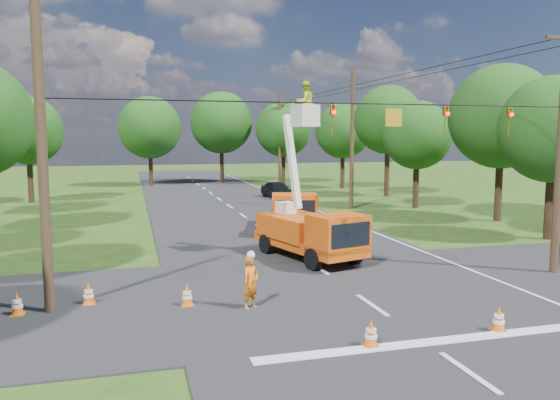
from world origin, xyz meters
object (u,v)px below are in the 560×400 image
object	(u,v)px
traffic_cone_1	(499,319)
traffic_cone_7	(328,217)
traffic_cone_2	(321,250)
tree_left_f	(28,131)
tree_right_e	(343,131)
tree_far_c	(284,129)
tree_far_a	(150,128)
traffic_cone_3	(326,234)
tree_right_a	(554,130)
pole_right_far	(280,138)
pole_left	(43,161)
tree_right_b	(502,117)
bucket_truck	(310,222)
second_truck	(294,210)
tree_far_b	(221,123)
traffic_cone_4	(187,295)
traffic_cone_0	(371,333)
distant_car	(277,190)
pole_right_mid	(352,138)
ground_worker	(251,282)
traffic_cone_6	(17,304)
tree_right_c	(417,135)
traffic_cone_5	(89,294)
tree_right_d	(388,120)

from	to	relation	value
traffic_cone_1	traffic_cone_7	bearing A→B (deg)	83.65
traffic_cone_2	tree_left_f	bearing A→B (deg)	121.68
tree_right_e	tree_far_c	bearing A→B (deg)	121.56
tree_far_a	traffic_cone_3	bearing A→B (deg)	-77.97
tree_far_a	tree_right_a	bearing A→B (deg)	-63.43
pole_right_far	pole_left	distance (m)	43.87
tree_far_c	traffic_cone_7	bearing A→B (deg)	-100.25
traffic_cone_3	tree_far_a	distance (m)	35.73
traffic_cone_1	tree_right_b	size ratio (longest dim) A/B	0.07
bucket_truck	pole_right_far	bearing A→B (deg)	60.76
second_truck	tree_far_b	distance (m)	33.78
traffic_cone_4	tree_right_e	world-z (taller)	tree_right_e
tree_far_b	tree_far_c	world-z (taller)	tree_far_b
traffic_cone_0	traffic_cone_4	world-z (taller)	same
distant_car	traffic_cone_0	distance (m)	33.54
second_truck	pole_left	size ratio (longest dim) A/B	0.71
distant_car	traffic_cone_0	xyz separation A→B (m)	(-6.43, -32.91, -0.37)
tree_far_c	pole_right_mid	bearing A→B (deg)	-92.60
ground_worker	traffic_cone_0	size ratio (longest dim) A/B	2.31
traffic_cone_4	tree_far_b	size ratio (longest dim) A/B	0.07
traffic_cone_4	traffic_cone_6	xyz separation A→B (m)	(-4.87, 0.41, 0.00)
tree_right_e	tree_right_b	bearing A→B (deg)	-87.01
pole_left	tree_right_c	size ratio (longest dim) A/B	1.15
traffic_cone_6	tree_far_b	xyz separation A→B (m)	(13.37, 45.08, 6.45)
second_truck	tree_right_b	world-z (taller)	tree_right_b
tree_right_a	tree_right_b	size ratio (longest dim) A/B	0.86
traffic_cone_3	tree_right_b	size ratio (longest dim) A/B	0.07
traffic_cone_5	tree_right_b	size ratio (longest dim) A/B	0.07
traffic_cone_1	tree_left_f	size ratio (longest dim) A/B	0.08
tree_left_f	tree_far_b	bearing A→B (deg)	40.12
traffic_cone_7	tree_right_b	world-z (taller)	tree_right_b
second_truck	traffic_cone_1	distance (m)	16.68
bucket_truck	pole_right_far	distance (m)	36.44
traffic_cone_4	tree_right_e	distance (m)	40.77
second_truck	traffic_cone_0	bearing A→B (deg)	-86.05
traffic_cone_1	tree_right_b	world-z (taller)	tree_right_b
tree_left_f	tree_right_c	bearing A→B (deg)	-21.45
pole_right_mid	tree_left_f	distance (m)	25.36
pole_right_far	tree_right_d	size ratio (longest dim) A/B	1.03
tree_right_c	tree_far_b	bearing A→B (deg)	111.42
distant_car	traffic_cone_3	size ratio (longest dim) A/B	5.99
traffic_cone_1	tree_right_d	world-z (taller)	tree_right_d
tree_left_f	tree_right_a	bearing A→B (deg)	-40.30
traffic_cone_1	pole_right_far	bearing A→B (deg)	82.17
second_truck	tree_left_f	bearing A→B (deg)	146.11
traffic_cone_0	tree_far_b	world-z (taller)	tree_far_b
tree_far_b	tree_right_a	bearing A→B (deg)	-74.93
tree_far_c	ground_worker	bearing A→B (deg)	-106.91
ground_worker	traffic_cone_4	xyz separation A→B (m)	(-1.85, 0.74, -0.46)
traffic_cone_1	traffic_cone_3	bearing A→B (deg)	89.90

